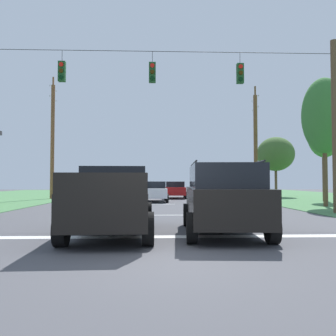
# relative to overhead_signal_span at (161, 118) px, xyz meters

# --- Properties ---
(ground_plane) EXTENTS (120.00, 120.00, 0.00)m
(ground_plane) POSITION_rel_overhead_signal_span_xyz_m (-0.22, -9.11, -4.52)
(ground_plane) COLOR #47474C
(stop_bar_stripe) EXTENTS (14.18, 0.45, 0.01)m
(stop_bar_stripe) POSITION_rel_overhead_signal_span_xyz_m (-0.22, -6.51, -4.52)
(stop_bar_stripe) COLOR white
(stop_bar_stripe) RESTS_ON ground
(lane_dash_0) EXTENTS (2.50, 0.15, 0.01)m
(lane_dash_0) POSITION_rel_overhead_signal_span_xyz_m (-0.22, -0.51, -4.52)
(lane_dash_0) COLOR white
(lane_dash_0) RESTS_ON ground
(lane_dash_1) EXTENTS (2.50, 0.15, 0.01)m
(lane_dash_1) POSITION_rel_overhead_signal_span_xyz_m (-0.22, 6.91, -4.52)
(lane_dash_1) COLOR white
(lane_dash_1) RESTS_ON ground
(lane_dash_2) EXTENTS (2.50, 0.15, 0.01)m
(lane_dash_2) POSITION_rel_overhead_signal_span_xyz_m (-0.22, 11.53, -4.52)
(lane_dash_2) COLOR white
(lane_dash_2) RESTS_ON ground
(lane_dash_3) EXTENTS (2.50, 0.15, 0.01)m
(lane_dash_3) POSITION_rel_overhead_signal_span_xyz_m (-0.22, 18.60, -4.52)
(lane_dash_3) COLOR white
(lane_dash_3) RESTS_ON ground
(lane_dash_4) EXTENTS (2.50, 0.15, 0.01)m
(lane_dash_4) POSITION_rel_overhead_signal_span_xyz_m (-0.22, 23.61, -4.52)
(lane_dash_4) COLOR white
(lane_dash_4) RESTS_ON ground
(overhead_signal_span) EXTENTS (16.84, 0.31, 8.34)m
(overhead_signal_span) POSITION_rel_overhead_signal_span_xyz_m (0.00, 0.00, 0.00)
(overhead_signal_span) COLOR brown
(overhead_signal_span) RESTS_ON ground
(pickup_truck) EXTENTS (2.40, 5.45, 1.95)m
(pickup_truck) POSITION_rel_overhead_signal_span_xyz_m (-1.47, -5.92, -3.55)
(pickup_truck) COLOR black
(pickup_truck) RESTS_ON ground
(suv_black) EXTENTS (2.44, 4.91, 2.05)m
(suv_black) POSITION_rel_overhead_signal_span_xyz_m (1.71, -6.02, -3.46)
(suv_black) COLOR black
(suv_black) RESTS_ON ground
(distant_car_crossing_white) EXTENTS (2.06, 4.32, 1.52)m
(distant_car_crossing_white) POSITION_rel_overhead_signal_span_xyz_m (-0.35, 9.99, -3.73)
(distant_car_crossing_white) COLOR silver
(distant_car_crossing_white) RESTS_ON ground
(distant_car_oncoming) EXTENTS (4.41, 2.26, 1.52)m
(distant_car_oncoming) POSITION_rel_overhead_signal_span_xyz_m (5.80, 9.23, -3.73)
(distant_car_oncoming) COLOR navy
(distant_car_oncoming) RESTS_ON ground
(distant_car_far_parked) EXTENTS (2.18, 4.38, 1.52)m
(distant_car_far_parked) POSITION_rel_overhead_signal_span_xyz_m (1.54, 15.12, -3.73)
(distant_car_far_parked) COLOR maroon
(distant_car_far_parked) RESTS_ON ground
(utility_pole_mid_right) EXTENTS (0.33, 1.99, 9.81)m
(utility_pole_mid_right) POSITION_rel_overhead_signal_span_xyz_m (8.38, 13.12, 0.22)
(utility_pole_mid_right) COLOR brown
(utility_pole_mid_right) RESTS_ON ground
(utility_pole_near_left) EXTENTS (0.33, 1.88, 10.74)m
(utility_pole_near_left) POSITION_rel_overhead_signal_span_xyz_m (-9.29, 14.13, 0.73)
(utility_pole_near_left) COLOR brown
(utility_pole_near_left) RESTS_ON ground
(tree_roadside_right) EXTENTS (2.61, 2.61, 7.82)m
(tree_roadside_right) POSITION_rel_overhead_signal_span_xyz_m (9.95, 4.23, 0.96)
(tree_roadside_right) COLOR brown
(tree_roadside_right) RESTS_ON ground
(tree_roadside_far_right) EXTENTS (3.70, 3.70, 6.00)m
(tree_roadside_far_right) POSITION_rel_overhead_signal_span_xyz_m (11.83, 17.90, -0.24)
(tree_roadside_far_right) COLOR brown
(tree_roadside_far_right) RESTS_ON ground
(tree_roadside_left) EXTENTS (2.53, 2.53, 7.25)m
(tree_roadside_left) POSITION_rel_overhead_signal_span_xyz_m (12.51, 9.32, 0.70)
(tree_roadside_left) COLOR brown
(tree_roadside_left) RESTS_ON ground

